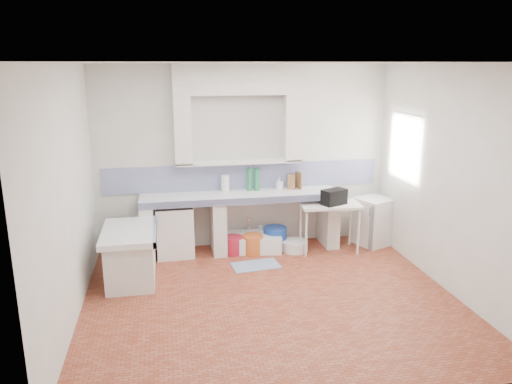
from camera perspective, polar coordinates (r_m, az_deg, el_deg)
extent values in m
plane|color=#984A35|center=(6.14, 1.78, -12.33)|extent=(4.50, 4.50, 0.00)
plane|color=white|center=(5.48, 2.01, 14.78)|extent=(4.50, 4.50, 0.00)
plane|color=white|center=(7.57, -1.41, 4.08)|extent=(4.50, 0.00, 4.50)
plane|color=white|center=(3.81, 8.47, -6.82)|extent=(4.50, 0.00, 4.50)
plane|color=white|center=(5.62, -21.12, -0.64)|extent=(0.00, 4.50, 4.50)
plane|color=white|center=(6.51, 21.61, 1.30)|extent=(0.00, 4.50, 4.50)
cube|color=white|center=(7.31, -2.10, 12.97)|extent=(1.90, 0.25, 0.45)
cube|color=#3A2212|center=(7.58, 18.11, 4.90)|extent=(0.35, 0.86, 1.06)
cube|color=white|center=(7.46, 17.35, 7.77)|extent=(0.01, 0.84, 0.24)
cube|color=white|center=(7.39, -1.77, -0.49)|extent=(3.00, 0.60, 0.08)
cube|color=navy|center=(7.12, -1.42, -1.07)|extent=(3.00, 0.04, 0.10)
cube|color=white|center=(7.44, -12.49, -4.35)|extent=(0.20, 0.55, 0.82)
cube|color=white|center=(7.47, -4.40, -3.96)|extent=(0.20, 0.55, 0.82)
cube|color=white|center=(7.84, 8.42, -3.17)|extent=(0.20, 0.55, 0.82)
cube|color=white|center=(6.61, -14.51, -4.60)|extent=(0.70, 1.10, 0.08)
cube|color=white|center=(6.74, -14.32, -7.41)|extent=(0.60, 1.00, 0.62)
cube|color=navy|center=(6.60, -11.64, -4.47)|extent=(0.04, 1.10, 0.10)
cube|color=navy|center=(7.62, -1.38, 1.84)|extent=(4.27, 0.03, 0.40)
cube|color=white|center=(7.44, -9.43, -4.42)|extent=(0.55, 0.54, 0.77)
cube|color=white|center=(7.61, -0.60, -5.95)|extent=(0.99, 0.63, 0.22)
cube|color=white|center=(7.59, 8.49, -4.07)|extent=(0.93, 0.56, 0.04)
cube|color=white|center=(8.00, 13.48, -3.32)|extent=(0.63, 0.63, 0.75)
cylinder|color=#BA1B34|center=(7.47, -2.63, -6.17)|extent=(0.37, 0.37, 0.27)
cylinder|color=#D35F24|center=(7.47, -0.40, -6.08)|extent=(0.37, 0.37, 0.29)
cylinder|color=#1C43A9|center=(7.68, 2.23, -5.31)|extent=(0.43, 0.43, 0.34)
cylinder|color=white|center=(7.62, 4.52, -6.24)|extent=(0.53, 0.53, 0.16)
cylinder|color=silver|center=(7.75, -1.58, -5.33)|extent=(0.09, 0.09, 0.29)
cylinder|color=silver|center=(7.79, 0.59, -5.05)|extent=(0.10, 0.10, 0.32)
cube|color=black|center=(7.42, 9.05, -0.57)|extent=(0.42, 0.34, 0.23)
cylinder|color=#207942|center=(7.50, -0.77, 1.42)|extent=(0.08, 0.08, 0.34)
cylinder|color=#207942|center=(7.52, 0.08, 1.47)|extent=(0.09, 0.09, 0.35)
cube|color=brown|center=(7.64, 4.11, 1.18)|extent=(0.13, 0.11, 0.23)
cube|color=brown|center=(7.68, 4.95, 1.38)|extent=(0.07, 0.19, 0.27)
cylinder|color=white|center=(7.46, -3.61, 0.96)|extent=(0.16, 0.16, 0.25)
imported|color=white|center=(7.61, 2.69, 1.01)|extent=(0.11, 0.11, 0.19)
cube|color=#2D5185|center=(7.07, -0.04, -8.52)|extent=(0.71, 0.46, 0.01)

